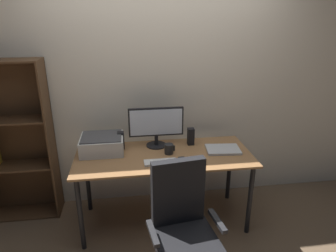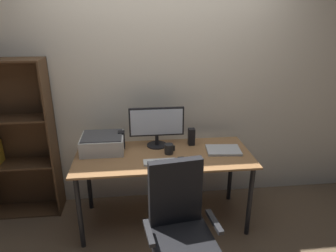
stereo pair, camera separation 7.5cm
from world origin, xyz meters
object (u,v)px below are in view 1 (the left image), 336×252
object	(u,v)px
keyboard	(160,162)
speaker_right	(191,136)
speaker_left	(121,140)
monitor	(156,124)
office_chair	(183,235)
desk	(164,162)
mouse	(182,160)
laptop	(223,149)
coffee_mug	(169,149)
printer	(102,144)
bookshelf	(13,144)

from	to	relation	value
keyboard	speaker_right	size ratio (longest dim) A/B	1.71
speaker_left	monitor	bearing A→B (deg)	1.31
office_chair	speaker_right	bearing A→B (deg)	67.60
desk	monitor	world-z (taller)	monitor
mouse	laptop	xyz separation A→B (m)	(0.43, 0.18, -0.01)
coffee_mug	printer	world-z (taller)	printer
desk	bookshelf	xyz separation A→B (m)	(-1.45, 0.35, 0.13)
desk	speaker_left	world-z (taller)	speaker_left
keyboard	mouse	world-z (taller)	mouse
desk	mouse	bearing A→B (deg)	-49.74
desk	speaker_left	distance (m)	0.47
speaker_right	coffee_mug	bearing A→B (deg)	-143.30
laptop	speaker_right	world-z (taller)	speaker_right
mouse	office_chair	world-z (taller)	office_chair
keyboard	mouse	size ratio (longest dim) A/B	3.02
desk	speaker_right	distance (m)	0.40
mouse	printer	xyz separation A→B (m)	(-0.72, 0.32, 0.06)
monitor	laptop	xyz separation A→B (m)	(0.63, -0.20, -0.22)
mouse	desk	bearing A→B (deg)	125.02
speaker_left	printer	size ratio (longest dim) A/B	0.43
mouse	office_chair	xyz separation A→B (m)	(-0.10, -0.61, -0.30)
keyboard	bookshelf	distance (m)	1.49
office_chair	monitor	bearing A→B (deg)	87.41
mouse	bookshelf	size ratio (longest dim) A/B	0.06
mouse	printer	world-z (taller)	printer
speaker_left	bookshelf	xyz separation A→B (m)	(-1.05, 0.15, -0.04)
speaker_left	office_chair	size ratio (longest dim) A/B	0.17
speaker_right	printer	distance (m)	0.87
printer	office_chair	xyz separation A→B (m)	(0.62, -0.94, -0.36)
desk	coffee_mug	xyz separation A→B (m)	(0.05, 0.02, 0.13)
coffee_mug	speaker_left	bearing A→B (deg)	157.50
mouse	office_chair	bearing A→B (deg)	-104.87
keyboard	coffee_mug	xyz separation A→B (m)	(0.10, 0.18, 0.04)
laptop	speaker_right	size ratio (longest dim) A/B	1.88
monitor	keyboard	world-z (taller)	monitor
coffee_mug	office_chair	xyz separation A→B (m)	(-0.01, -0.80, -0.33)
monitor	speaker_right	size ratio (longest dim) A/B	3.16
keyboard	coffee_mug	bearing A→B (deg)	59.34
monitor	bookshelf	xyz separation A→B (m)	(-1.40, 0.14, -0.18)
speaker_left	coffee_mug	bearing A→B (deg)	-22.50
keyboard	printer	size ratio (longest dim) A/B	0.72
keyboard	mouse	bearing A→B (deg)	-3.44
desk	printer	xyz separation A→B (m)	(-0.57, 0.15, 0.16)
desk	office_chair	world-z (taller)	office_chair
office_chair	bookshelf	distance (m)	1.90
keyboard	printer	xyz separation A→B (m)	(-0.52, 0.32, 0.07)
keyboard	printer	world-z (taller)	printer
desk	printer	distance (m)	0.62
desk	keyboard	bearing A→B (deg)	-107.55
laptop	office_chair	distance (m)	1.00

